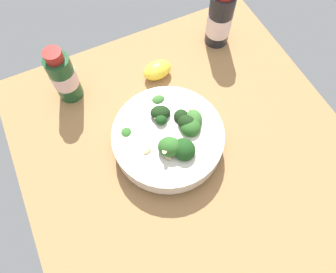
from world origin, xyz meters
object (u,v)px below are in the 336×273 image
Objects in this scene: bottle_tall at (64,77)px; bottle_short at (220,19)px; lemon_wedge at (157,70)px; bowl_of_broccoli at (169,137)px.

bottle_tall is 37.74cm from bottle_short.
lemon_wedge is 20.74cm from bottle_tall.
bowl_of_broccoli is 18.37cm from lemon_wedge.
bowl_of_broccoli is 1.44× the size of bottle_short.
lemon_wedge is at bearing 73.17° from bowl_of_broccoli.
bottle_tall is (-19.91, 3.74, 4.43)cm from lemon_wedge.
bottle_tall reaches higher than lemon_wedge.
bottle_short is (23.12, 21.14, 3.20)cm from bowl_of_broccoli.
bottle_short reaches higher than bowl_of_broccoli.
bowl_of_broccoli reaches higher than lemon_wedge.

